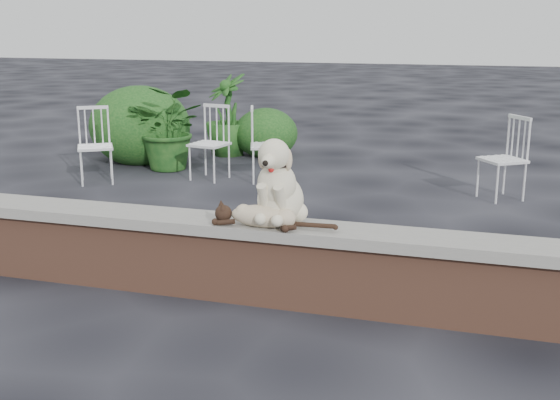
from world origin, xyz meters
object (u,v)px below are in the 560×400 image
(potted_plant_a, at_px, (171,128))
(dog, at_px, (280,179))
(chair_b, at_px, (209,143))
(chair_a, at_px, (95,146))
(chair_e, at_px, (268,144))
(potted_plant_b, at_px, (227,115))
(cat, at_px, (263,215))
(chair_d, at_px, (503,158))

(potted_plant_a, bearing_deg, dog, -55.41)
(chair_b, distance_m, chair_a, 1.41)
(chair_e, xyz_separation_m, potted_plant_b, (-1.13, 1.55, 0.14))
(potted_plant_a, bearing_deg, chair_b, -29.96)
(cat, distance_m, chair_b, 4.19)
(potted_plant_a, bearing_deg, chair_a, -118.45)
(chair_e, distance_m, potted_plant_b, 1.93)
(chair_d, bearing_deg, chair_e, -128.11)
(chair_b, height_order, chair_a, same)
(dog, relative_size, cat, 0.61)
(cat, relative_size, chair_a, 1.09)
(chair_a, bearing_deg, chair_b, -7.10)
(chair_a, bearing_deg, potted_plant_b, 36.38)
(chair_d, relative_size, potted_plant_a, 0.83)
(cat, distance_m, potted_plant_a, 4.92)
(chair_a, bearing_deg, chair_d, -25.08)
(dog, relative_size, chair_d, 0.67)
(chair_b, bearing_deg, dog, -50.17)
(chair_e, bearing_deg, chair_b, 79.13)
(dog, height_order, chair_b, dog)
(cat, bearing_deg, dog, 64.56)
(cat, bearing_deg, potted_plant_b, 116.02)
(chair_a, xyz_separation_m, potted_plant_a, (0.55, 1.01, 0.10))
(potted_plant_b, bearing_deg, dog, -65.28)
(cat, bearing_deg, chair_a, 138.50)
(chair_b, distance_m, potted_plant_a, 0.85)
(dog, xyz_separation_m, chair_d, (1.54, 3.55, -0.42))
(chair_e, relative_size, potted_plant_b, 0.77)
(chair_a, xyz_separation_m, potted_plant_b, (0.89, 2.25, 0.14))
(chair_b, bearing_deg, chair_e, 18.12)
(cat, distance_m, chair_e, 4.00)
(dog, height_order, chair_a, dog)
(dog, relative_size, chair_e, 0.67)
(cat, bearing_deg, potted_plant_a, 125.46)
(dog, xyz_separation_m, cat, (-0.08, -0.15, -0.23))
(dog, bearing_deg, cat, -115.44)
(chair_a, relative_size, potted_plant_a, 0.83)
(dog, relative_size, chair_a, 0.67)
(chair_d, height_order, potted_plant_a, potted_plant_a)
(chair_d, xyz_separation_m, chair_e, (-2.81, 0.11, 0.00))
(chair_e, xyz_separation_m, chair_b, (-0.75, -0.10, 0.00))
(chair_e, distance_m, chair_a, 2.14)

